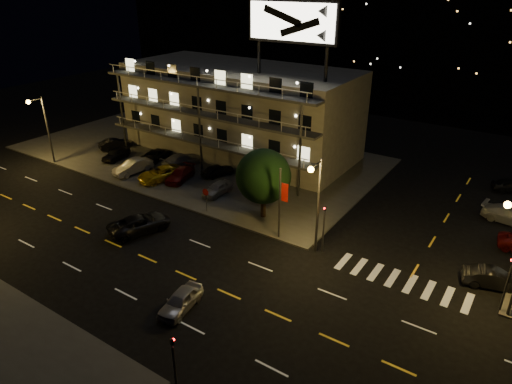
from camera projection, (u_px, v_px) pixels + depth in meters
The scene contains 27 objects.
ground at pixel (166, 267), 34.84m from camera, with size 140.00×140.00×0.00m, color black.
curb_nw at pixel (196, 153), 56.85m from camera, with size 44.00×24.00×0.15m, color #3D3D3B.
motel at pixel (240, 110), 55.48m from camera, with size 28.00×13.80×18.10m.
hill_backdrop at pixel (398, 27), 84.58m from camera, with size 120.00×25.00×24.00m.
streetlight_nw at pixel (44, 124), 51.70m from camera, with size 0.44×1.92×8.00m.
streetlight_nc at pixel (317, 198), 34.42m from camera, with size 0.44×1.92×8.00m.
signal_nw at pixel (324, 224), 35.62m from camera, with size 0.20×0.27×4.60m.
signal_sw at pixel (174, 363), 22.84m from camera, with size 0.20×0.27×4.60m.
signal_ne at pixel (508, 279), 29.11m from camera, with size 0.27×0.20×4.60m.
banner_north at pixel (281, 202), 37.13m from camera, with size 0.83×0.16×6.40m.
stop_sign at pixel (206, 196), 42.05m from camera, with size 0.91×0.11×2.61m.
tree at pixel (263, 178), 40.27m from camera, with size 5.12×4.93×6.45m.
lot_car_0 at pixel (116, 154), 54.65m from camera, with size 1.61×4.00×1.36m, color black.
lot_car_1 at pixel (133, 167), 50.77m from camera, with size 1.60×4.58×1.51m, color #98989D.
lot_car_2 at pixel (161, 174), 49.06m from camera, with size 2.35×5.09×1.41m, color #C09B12.
lot_car_3 at pixel (180, 174), 49.04m from camera, with size 1.77×4.35×1.26m, color #5A0D0C.
lot_car_4 at pixel (217, 188), 45.85m from camera, with size 1.48×3.67×1.25m, color #98989D.
lot_car_5 at pixel (115, 144), 57.89m from camera, with size 1.40×4.01×1.32m, color black.
lot_car_6 at pixel (157, 154), 54.64m from camera, with size 2.03×4.40×1.22m, color black.
lot_car_7 at pixel (182, 160), 52.63m from camera, with size 2.07×5.09×1.48m, color #98989D.
lot_car_8 at pixel (218, 170), 50.10m from camera, with size 1.52×3.77×1.28m, color black.
lot_car_9 at pixel (259, 178), 48.17m from camera, with size 1.29×3.70×1.22m, color #5A0D0C.
side_car_0 at pixel (494, 279), 32.32m from camera, with size 1.46×4.19×1.38m, color black.
side_car_2 at pixel (512, 216), 40.77m from camera, with size 2.02×4.97×1.44m, color #98989D.
side_car_3 at pixel (512, 186), 46.75m from camera, with size 1.56×3.88×1.32m, color black.
road_car_east at pixel (181, 301), 30.18m from camera, with size 1.54×3.82×1.30m, color #98989D.
road_car_west at pixel (140, 224), 39.37m from camera, with size 2.50×5.42×1.50m, color black.
Camera 1 is at (21.83, -20.33, 20.10)m, focal length 32.00 mm.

